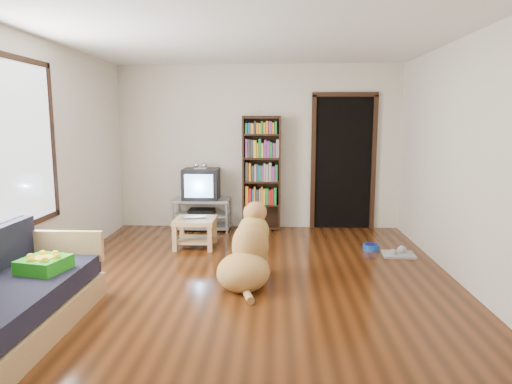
{
  "coord_description": "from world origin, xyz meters",
  "views": [
    {
      "loc": [
        0.27,
        -4.83,
        1.72
      ],
      "look_at": [
        0.04,
        0.42,
        0.9
      ],
      "focal_mm": 32.0,
      "sensor_mm": 36.0,
      "label": 1
    }
  ],
  "objects_px": {
    "dog": "(248,254)",
    "sofa": "(12,302)",
    "grey_rag": "(398,255)",
    "crt_tv": "(201,183)",
    "green_cushion": "(44,264)",
    "bookshelf": "(262,167)",
    "laptop": "(195,218)",
    "coffee_table": "(195,227)",
    "tv_stand": "(202,213)",
    "dog_bowl": "(371,247)"
  },
  "relations": [
    {
      "from": "dog",
      "to": "sofa",
      "type": "bearing_deg",
      "value": -146.46
    },
    {
      "from": "grey_rag",
      "to": "crt_tv",
      "type": "height_order",
      "value": "crt_tv"
    },
    {
      "from": "green_cushion",
      "to": "bookshelf",
      "type": "bearing_deg",
      "value": 74.69
    },
    {
      "from": "green_cushion",
      "to": "laptop",
      "type": "height_order",
      "value": "green_cushion"
    },
    {
      "from": "laptop",
      "to": "crt_tv",
      "type": "xyz_separation_m",
      "value": [
        -0.07,
        1.06,
        0.33
      ]
    },
    {
      "from": "green_cushion",
      "to": "sofa",
      "type": "height_order",
      "value": "sofa"
    },
    {
      "from": "grey_rag",
      "to": "dog",
      "type": "distance_m",
      "value": 2.19
    },
    {
      "from": "laptop",
      "to": "grey_rag",
      "type": "bearing_deg",
      "value": -21.82
    },
    {
      "from": "coffee_table",
      "to": "green_cushion",
      "type": "bearing_deg",
      "value": -111.76
    },
    {
      "from": "grey_rag",
      "to": "bookshelf",
      "type": "bearing_deg",
      "value": 142.16
    },
    {
      "from": "grey_rag",
      "to": "tv_stand",
      "type": "height_order",
      "value": "tv_stand"
    },
    {
      "from": "grey_rag",
      "to": "coffee_table",
      "type": "relative_size",
      "value": 0.73
    },
    {
      "from": "grey_rag",
      "to": "coffee_table",
      "type": "distance_m",
      "value": 2.72
    },
    {
      "from": "green_cushion",
      "to": "dog",
      "type": "bearing_deg",
      "value": 40.48
    },
    {
      "from": "bookshelf",
      "to": "coffee_table",
      "type": "distance_m",
      "value": 1.58
    },
    {
      "from": "dog_bowl",
      "to": "bookshelf",
      "type": "distance_m",
      "value": 2.14
    },
    {
      "from": "tv_stand",
      "to": "dog",
      "type": "xyz_separation_m",
      "value": [
        0.89,
        -2.4,
        0.05
      ]
    },
    {
      "from": "tv_stand",
      "to": "dog",
      "type": "relative_size",
      "value": 0.83
    },
    {
      "from": "grey_rag",
      "to": "bookshelf",
      "type": "xyz_separation_m",
      "value": [
        -1.82,
        1.41,
        0.99
      ]
    },
    {
      "from": "grey_rag",
      "to": "bookshelf",
      "type": "height_order",
      "value": "bookshelf"
    },
    {
      "from": "green_cushion",
      "to": "coffee_table",
      "type": "height_order",
      "value": "green_cushion"
    },
    {
      "from": "bookshelf",
      "to": "grey_rag",
      "type": "bearing_deg",
      "value": -37.84
    },
    {
      "from": "bookshelf",
      "to": "coffee_table",
      "type": "height_order",
      "value": "bookshelf"
    },
    {
      "from": "dog_bowl",
      "to": "bookshelf",
      "type": "height_order",
      "value": "bookshelf"
    },
    {
      "from": "green_cushion",
      "to": "grey_rag",
      "type": "distance_m",
      "value": 4.16
    },
    {
      "from": "laptop",
      "to": "crt_tv",
      "type": "height_order",
      "value": "crt_tv"
    },
    {
      "from": "grey_rag",
      "to": "bookshelf",
      "type": "distance_m",
      "value": 2.5
    },
    {
      "from": "tv_stand",
      "to": "bookshelf",
      "type": "distance_m",
      "value": 1.2
    },
    {
      "from": "laptop",
      "to": "tv_stand",
      "type": "bearing_deg",
      "value": 77.98
    },
    {
      "from": "green_cushion",
      "to": "crt_tv",
      "type": "relative_size",
      "value": 0.62
    },
    {
      "from": "tv_stand",
      "to": "crt_tv",
      "type": "distance_m",
      "value": 0.47
    },
    {
      "from": "tv_stand",
      "to": "crt_tv",
      "type": "xyz_separation_m",
      "value": [
        0.0,
        0.02,
        0.47
      ]
    },
    {
      "from": "dog_bowl",
      "to": "crt_tv",
      "type": "xyz_separation_m",
      "value": [
        -2.47,
        1.09,
        0.7
      ]
    },
    {
      "from": "laptop",
      "to": "bookshelf",
      "type": "height_order",
      "value": "bookshelf"
    },
    {
      "from": "laptop",
      "to": "tv_stand",
      "type": "xyz_separation_m",
      "value": [
        -0.07,
        1.04,
        -0.14
      ]
    },
    {
      "from": "bookshelf",
      "to": "tv_stand",
      "type": "bearing_deg",
      "value": -174.37
    },
    {
      "from": "tv_stand",
      "to": "sofa",
      "type": "distance_m",
      "value": 3.76
    },
    {
      "from": "green_cushion",
      "to": "laptop",
      "type": "xyz_separation_m",
      "value": [
        0.92,
        2.28,
        -0.07
      ]
    },
    {
      "from": "dog_bowl",
      "to": "sofa",
      "type": "bearing_deg",
      "value": -143.29
    },
    {
      "from": "green_cushion",
      "to": "crt_tv",
      "type": "distance_m",
      "value": 3.46
    },
    {
      "from": "sofa",
      "to": "laptop",
      "type": "bearing_deg",
      "value": 68.01
    },
    {
      "from": "green_cushion",
      "to": "dog_bowl",
      "type": "xyz_separation_m",
      "value": [
        3.32,
        2.25,
        -0.44
      ]
    },
    {
      "from": "tv_stand",
      "to": "crt_tv",
      "type": "bearing_deg",
      "value": 90.0
    },
    {
      "from": "green_cushion",
      "to": "dog",
      "type": "height_order",
      "value": "dog"
    },
    {
      "from": "crt_tv",
      "to": "bookshelf",
      "type": "xyz_separation_m",
      "value": [
        0.95,
        0.07,
        0.26
      ]
    },
    {
      "from": "laptop",
      "to": "grey_rag",
      "type": "xyz_separation_m",
      "value": [
        2.69,
        -0.28,
        -0.4
      ]
    },
    {
      "from": "crt_tv",
      "to": "bookshelf",
      "type": "relative_size",
      "value": 0.32
    },
    {
      "from": "grey_rag",
      "to": "sofa",
      "type": "relative_size",
      "value": 0.22
    },
    {
      "from": "grey_rag",
      "to": "sofa",
      "type": "bearing_deg",
      "value": -148.24
    },
    {
      "from": "laptop",
      "to": "dog",
      "type": "bearing_deg",
      "value": -75.01
    }
  ]
}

